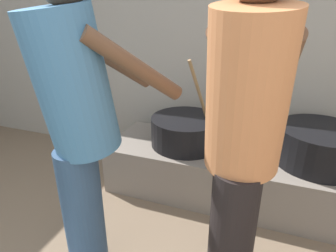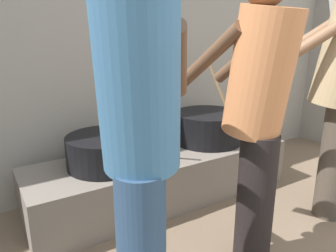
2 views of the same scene
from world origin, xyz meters
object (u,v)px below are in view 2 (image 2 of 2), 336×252
Objects in this scene: cook_in_blue_shirt at (140,133)px; cook_in_orange_shirt at (258,106)px; cooking_pot_main at (208,127)px; cooking_pot_secondary at (105,150)px.

cook_in_orange_shirt is at bearing 6.45° from cook_in_blue_shirt.
cooking_pot_main is 0.45× the size of cook_in_orange_shirt.
cooking_pot_main reaches higher than cooking_pot_secondary.
cook_in_blue_shirt is (-0.22, -0.96, 0.42)m from cooking_pot_secondary.
cook_in_blue_shirt is at bearing -173.55° from cook_in_orange_shirt.
cooking_pot_main is 1.09m from cook_in_orange_shirt.
cook_in_blue_shirt is (-0.71, -0.08, -0.00)m from cook_in_orange_shirt.
cooking_pot_secondary is at bearing 119.02° from cook_in_orange_shirt.
cooking_pot_main is at bearing 2.30° from cooking_pot_secondary.
cook_in_orange_shirt is 1.00× the size of cook_in_blue_shirt.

